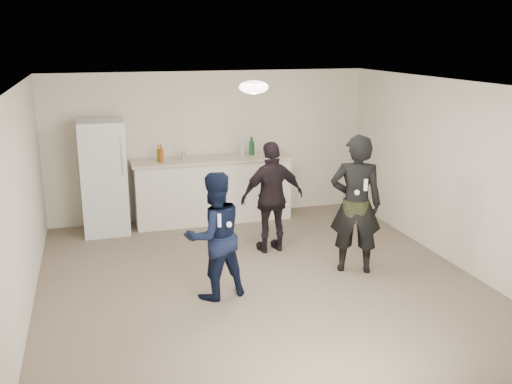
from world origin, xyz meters
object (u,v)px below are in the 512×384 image
object	(u,v)px
counter	(213,191)
man	(214,236)
spectator	(272,197)
fridge	(104,177)
woman	(356,204)
shaker	(184,156)

from	to	relation	value
counter	man	bearing A→B (deg)	-101.73
spectator	counter	bearing A→B (deg)	-77.21
fridge	woman	xyz separation A→B (m)	(3.12, -2.56, 0.03)
fridge	shaker	size ratio (longest dim) A/B	10.59
shaker	woman	world-z (taller)	woman
shaker	spectator	xyz separation A→B (m)	(1.02, -1.53, -0.36)
woman	man	bearing A→B (deg)	30.61
shaker	woman	bearing A→B (deg)	-54.13
counter	shaker	world-z (taller)	shaker
man	spectator	distance (m)	1.70
woman	spectator	size ratio (longest dim) A/B	1.14
woman	spectator	bearing A→B (deg)	-27.94
fridge	man	xyz separation A→B (m)	(1.17, -2.82, -0.13)
counter	spectator	size ratio (longest dim) A/B	1.60
shaker	woman	distance (m)	3.15
man	woman	size ratio (longest dim) A/B	0.83
spectator	shaker	bearing A→B (deg)	-61.65
woman	shaker	bearing A→B (deg)	-31.02
shaker	spectator	world-z (taller)	spectator
counter	man	world-z (taller)	man
fridge	man	bearing A→B (deg)	-67.48
counter	woman	bearing A→B (deg)	-62.85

